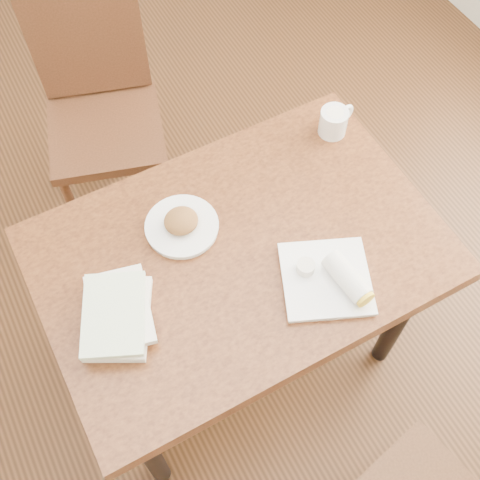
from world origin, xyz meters
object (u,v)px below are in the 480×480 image
plate_scone (182,224)px  coffee_mug (334,121)px  book_stack (117,314)px  plate_burrito (332,279)px  table (240,265)px  chair_far (100,100)px

plate_scone → coffee_mug: 0.58m
coffee_mug → book_stack: bearing=-161.8°
plate_burrito → book_stack: 0.57m
table → book_stack: (-0.38, -0.03, 0.12)m
table → book_stack: bearing=-174.7°
plate_burrito → book_stack: bearing=162.2°
coffee_mug → book_stack: coffee_mug is taller
table → plate_burrito: size_ratio=3.62×
book_stack → chair_far: bearing=73.6°
plate_scone → table: bearing=-51.1°
table → coffee_mug: bearing=27.5°
chair_far → plate_scone: bearing=-91.1°
plate_scone → coffee_mug: bearing=10.1°
chair_far → book_stack: (-0.28, -0.95, 0.23)m
plate_scone → plate_burrito: (0.28, -0.35, 0.00)m
table → book_stack: size_ratio=3.98×
coffee_mug → plate_scone: bearing=-169.9°
plate_burrito → plate_scone: bearing=128.7°
coffee_mug → book_stack: size_ratio=0.46×
plate_scone → plate_burrito: 0.44m
table → plate_scone: size_ratio=5.32×
plate_scone → book_stack: 0.32m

